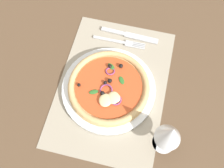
% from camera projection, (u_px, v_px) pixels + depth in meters
% --- Properties ---
extents(ground_plane, '(1.90, 1.40, 0.02)m').
position_uv_depth(ground_plane, '(112.00, 88.00, 0.87)').
color(ground_plane, brown).
extents(placemat, '(0.48, 0.33, 0.00)m').
position_uv_depth(placemat, '(112.00, 86.00, 0.85)').
color(placemat, '#A39984').
rests_on(placemat, ground_plane).
extents(plate, '(0.29, 0.29, 0.01)m').
position_uv_depth(plate, '(109.00, 89.00, 0.84)').
color(plate, white).
rests_on(plate, placemat).
extents(pizza, '(0.25, 0.25, 0.03)m').
position_uv_depth(pizza, '(109.00, 87.00, 0.82)').
color(pizza, tan).
rests_on(pizza, plate).
extents(fork, '(0.02, 0.18, 0.00)m').
position_uv_depth(fork, '(122.00, 42.00, 0.92)').
color(fork, silver).
rests_on(fork, placemat).
extents(knife, '(0.02, 0.20, 0.01)m').
position_uv_depth(knife, '(130.00, 35.00, 0.93)').
color(knife, silver).
rests_on(knife, placemat).
extents(wine_glass, '(0.07, 0.07, 0.15)m').
position_uv_depth(wine_glass, '(170.00, 134.00, 0.69)').
color(wine_glass, silver).
rests_on(wine_glass, ground_plane).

